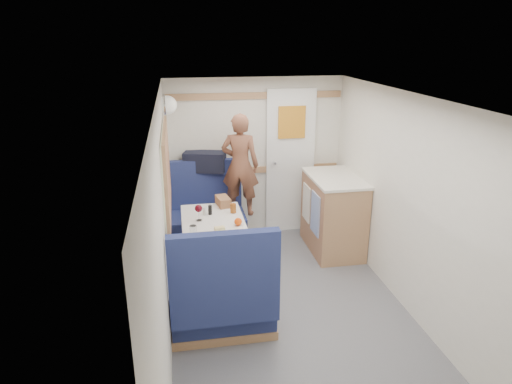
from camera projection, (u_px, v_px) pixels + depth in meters
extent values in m
plane|color=#515156|center=(299.00, 333.00, 3.99)|extent=(4.50, 4.50, 0.00)
plane|color=silver|center=(308.00, 104.00, 3.34)|extent=(4.50, 4.50, 0.00)
cube|color=silver|center=(255.00, 158.00, 5.76)|extent=(2.20, 0.02, 2.00)
cube|color=silver|center=(164.00, 239.00, 3.48)|extent=(0.02, 4.50, 2.00)
cube|color=silver|center=(429.00, 220.00, 3.84)|extent=(0.02, 4.50, 2.00)
cube|color=#926042|center=(255.00, 170.00, 5.79)|extent=(2.15, 0.02, 0.08)
cube|color=#926042|center=(255.00, 96.00, 5.48)|extent=(2.15, 0.02, 0.08)
cube|color=#A1A88F|center=(166.00, 171.00, 4.34)|extent=(0.04, 1.30, 0.72)
cube|color=white|center=(290.00, 162.00, 5.83)|extent=(0.62, 0.04, 1.86)
cube|color=orange|center=(292.00, 122.00, 5.63)|extent=(0.34, 0.03, 0.40)
cylinder|color=silver|center=(274.00, 163.00, 5.74)|extent=(0.04, 0.10, 0.04)
cube|color=white|center=(213.00, 221.00, 4.59)|extent=(0.62, 0.92, 0.04)
cylinder|color=silver|center=(214.00, 252.00, 4.70)|extent=(0.08, 0.08, 0.66)
cylinder|color=silver|center=(215.00, 281.00, 4.81)|extent=(0.36, 0.36, 0.03)
cube|color=#18204C|center=(208.00, 232.00, 5.49)|extent=(0.88, 0.50, 0.45)
cube|color=#18204C|center=(206.00, 191.00, 5.61)|extent=(0.88, 0.10, 0.80)
cube|color=#926042|center=(209.00, 246.00, 5.55)|extent=(0.90, 0.52, 0.08)
cube|color=#18204C|center=(222.00, 306.00, 4.00)|extent=(0.88, 0.50, 0.45)
cube|color=#18204C|center=(225.00, 279.00, 3.60)|extent=(0.88, 0.10, 0.80)
cube|color=#926042|center=(223.00, 324.00, 4.06)|extent=(0.90, 0.52, 0.08)
cube|color=#926042|center=(205.00, 173.00, 5.57)|extent=(0.90, 0.14, 0.04)
sphere|color=white|center=(168.00, 105.00, 4.97)|extent=(0.20, 0.20, 0.20)
cube|color=#926042|center=(333.00, 215.00, 5.42)|extent=(0.54, 0.90, 0.90)
cube|color=silver|center=(335.00, 178.00, 5.27)|extent=(0.56, 0.92, 0.03)
cube|color=#5972B2|center=(315.00, 214.00, 5.17)|extent=(0.01, 0.30, 0.48)
cube|color=silver|center=(306.00, 203.00, 5.51)|extent=(0.01, 0.28, 0.44)
imported|color=brown|center=(240.00, 165.00, 5.26)|extent=(0.51, 0.41, 1.20)
cube|color=black|center=(205.00, 162.00, 5.52)|extent=(0.54, 0.36, 0.24)
cube|color=white|center=(228.00, 230.00, 4.31)|extent=(0.34, 0.40, 0.02)
sphere|color=#DF5609|center=(238.00, 222.00, 4.38)|extent=(0.07, 0.07, 0.07)
cube|color=#DAC87E|center=(220.00, 229.00, 4.28)|extent=(0.10, 0.07, 0.03)
cylinder|color=white|center=(199.00, 220.00, 4.55)|extent=(0.06, 0.06, 0.01)
cylinder|color=white|center=(199.00, 215.00, 4.53)|extent=(0.01, 0.01, 0.10)
sphere|color=#4B0812|center=(199.00, 208.00, 4.51)|extent=(0.08, 0.08, 0.08)
cylinder|color=white|center=(193.00, 231.00, 4.18)|extent=(0.07, 0.07, 0.11)
cylinder|color=#8F4814|center=(233.00, 208.00, 4.73)|extent=(0.06, 0.06, 0.10)
cylinder|color=black|center=(210.00, 210.00, 4.68)|extent=(0.04, 0.04, 0.10)
cylinder|color=silver|center=(204.00, 211.00, 4.67)|extent=(0.03, 0.03, 0.08)
cube|color=olive|center=(223.00, 201.00, 4.94)|extent=(0.16, 0.25, 0.09)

